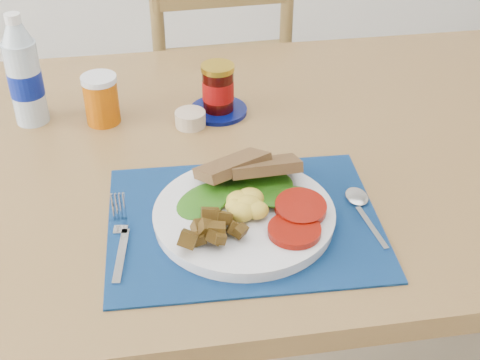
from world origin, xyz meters
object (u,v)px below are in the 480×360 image
at_px(chair_far, 218,80).
at_px(jam_on_saucer, 218,92).
at_px(breakfast_plate, 241,213).
at_px(juice_glass, 101,101).
at_px(water_bottle, 24,76).

bearing_deg(chair_far, jam_on_saucer, 80.65).
bearing_deg(breakfast_plate, chair_far, 68.37).
distance_m(juice_glass, jam_on_saucer, 0.23).
bearing_deg(jam_on_saucer, chair_far, 83.04).
relative_size(chair_far, water_bottle, 4.83).
relative_size(chair_far, jam_on_saucer, 9.28).
xyz_separation_m(chair_far, breakfast_plate, (-0.08, -0.90, 0.23)).
height_order(chair_far, jam_on_saucer, chair_far).
distance_m(chair_far, juice_glass, 0.67).
height_order(chair_far, breakfast_plate, chair_far).
xyz_separation_m(breakfast_plate, jam_on_saucer, (0.01, 0.36, 0.02)).
bearing_deg(breakfast_plate, juice_glass, 104.30).
bearing_deg(juice_glass, jam_on_saucer, 0.10).
relative_size(chair_far, juice_glass, 11.56).
bearing_deg(water_bottle, jam_on_saucer, -3.89).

